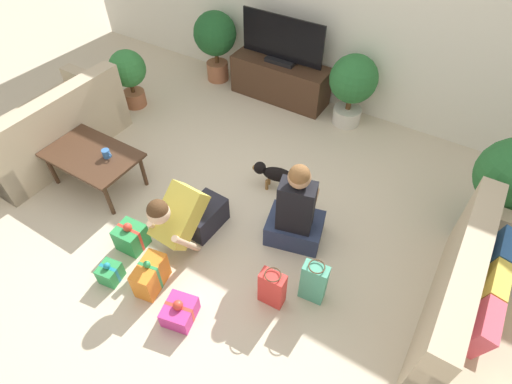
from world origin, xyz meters
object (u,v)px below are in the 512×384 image
gift_box_b (151,275)px  potted_plant_back_left (215,38)px  potted_plant_corner_left (128,73)px  mug (106,154)px  gift_box_c (180,311)px  tv (282,43)px  person_sitting (296,214)px  gift_bag_b (272,288)px  potted_plant_back_right (353,84)px  tv_console (280,80)px  coffee_table (92,157)px  gift_bag_a (314,282)px  person_kneeling (187,216)px  gift_box_d (110,273)px  sofa_left (49,130)px  dog (274,174)px  gift_box_a (131,237)px  sofa_right (489,312)px

gift_box_b → potted_plant_back_left: bearing=116.1°
potted_plant_corner_left → mug: potted_plant_corner_left is taller
potted_plant_corner_left → gift_box_c: potted_plant_corner_left is taller
tv → person_sitting: size_ratio=1.17×
potted_plant_corner_left → gift_bag_b: (3.07, -1.58, -0.29)m
potted_plant_back_right → potted_plant_corner_left: bearing=-156.3°
tv_console → gift_bag_b: (1.49, -2.77, -0.07)m
gift_box_c → mug: size_ratio=2.63×
coffee_table → gift_bag_a: (2.59, -0.02, -0.16)m
person_kneeling → gift_box_d: bearing=-112.4°
sofa_left → gift_box_d: (1.89, -0.94, -0.20)m
person_kneeling → person_sitting: 0.99m
gift_box_c → potted_plant_back_left: bearing=120.8°
gift_box_b → gift_bag_b: (0.97, 0.42, 0.05)m
gift_box_c → gift_bag_b: gift_bag_b is taller
gift_box_d → gift_bag_b: bearing=23.3°
tv → gift_box_b: tv is taller
dog → gift_box_a: bearing=-42.2°
gift_bag_a → gift_bag_b: (-0.27, -0.22, -0.03)m
gift_bag_b → potted_plant_back_left: bearing=132.6°
dog → mug: 1.73m
tv → gift_box_a: (0.07, -2.97, -0.67)m
person_sitting → gift_box_a: size_ratio=3.05×
gift_box_a → gift_bag_a: bearing=13.8°
sofa_left → gift_bag_a: 3.49m
sofa_right → gift_box_a: size_ratio=5.38×
potted_plant_back_right → mug: 2.94m
gift_box_c → mug: (-1.57, 0.83, 0.39)m
person_kneeling → gift_bag_a: 1.27m
sofa_right → person_sitting: 1.70m
sofa_left → gift_box_a: bearing=72.5°
gift_box_a → gift_box_c: size_ratio=1.01×
sofa_left → gift_box_d: 2.12m
gift_box_a → mug: (-0.71, 0.50, 0.35)m
gift_box_a → potted_plant_back_left: bearing=110.4°
potted_plant_back_left → potted_plant_back_right: (2.04, 0.00, -0.07)m
mug → tv_console: bearing=75.4°
potted_plant_back_left → gift_box_b: size_ratio=2.74×
potted_plant_back_right → person_sitting: 2.07m
sofa_left → potted_plant_corner_left: 1.23m
sofa_left → person_sitting: size_ratio=1.76×
gift_bag_a → mug: size_ratio=3.84×
sofa_right → tv: tv is taller
potted_plant_corner_left → mug: size_ratio=6.49×
potted_plant_corner_left → person_sitting: (2.92, -0.89, -0.12)m
sofa_left → potted_plant_back_right: potted_plant_back_right is taller
person_kneeling → person_sitting: size_ratio=0.85×
gift_box_b → tv_console: bearing=99.2°
sofa_left → gift_box_a: sofa_left is taller
coffee_table → gift_box_b: bearing=-26.2°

